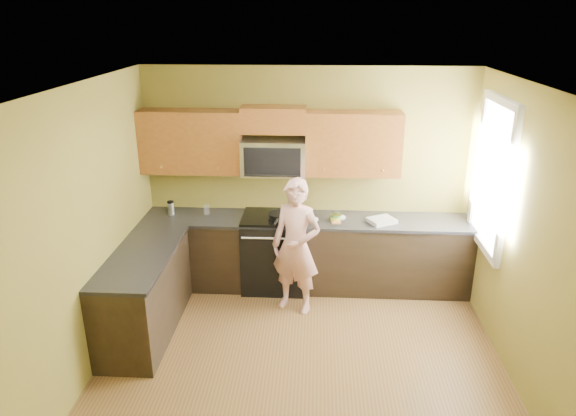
# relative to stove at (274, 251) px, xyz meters

# --- Properties ---
(floor) EXTENTS (4.00, 4.00, 0.00)m
(floor) POSITION_rel_stove_xyz_m (0.40, -1.68, -0.47)
(floor) COLOR brown
(floor) RESTS_ON ground
(ceiling) EXTENTS (4.00, 4.00, 0.00)m
(ceiling) POSITION_rel_stove_xyz_m (0.40, -1.68, 2.23)
(ceiling) COLOR white
(ceiling) RESTS_ON ground
(wall_back) EXTENTS (4.00, 0.00, 4.00)m
(wall_back) POSITION_rel_stove_xyz_m (0.40, 0.32, 0.88)
(wall_back) COLOR olive
(wall_back) RESTS_ON ground
(wall_front) EXTENTS (4.00, 0.00, 4.00)m
(wall_front) POSITION_rel_stove_xyz_m (0.40, -3.67, 0.88)
(wall_front) COLOR olive
(wall_front) RESTS_ON ground
(wall_left) EXTENTS (0.00, 4.00, 4.00)m
(wall_left) POSITION_rel_stove_xyz_m (-1.60, -1.68, 0.88)
(wall_left) COLOR olive
(wall_left) RESTS_ON ground
(wall_right) EXTENTS (0.00, 4.00, 4.00)m
(wall_right) POSITION_rel_stove_xyz_m (2.40, -1.68, 0.88)
(wall_right) COLOR olive
(wall_right) RESTS_ON ground
(cabinet_back_run) EXTENTS (4.00, 0.60, 0.88)m
(cabinet_back_run) POSITION_rel_stove_xyz_m (0.40, 0.02, -0.03)
(cabinet_back_run) COLOR black
(cabinet_back_run) RESTS_ON floor
(cabinet_left_run) EXTENTS (0.60, 1.60, 0.88)m
(cabinet_left_run) POSITION_rel_stove_xyz_m (-1.30, -1.08, -0.03)
(cabinet_left_run) COLOR black
(cabinet_left_run) RESTS_ON floor
(countertop_back) EXTENTS (4.00, 0.62, 0.04)m
(countertop_back) POSITION_rel_stove_xyz_m (0.40, 0.01, 0.43)
(countertop_back) COLOR black
(countertop_back) RESTS_ON cabinet_back_run
(countertop_left) EXTENTS (0.62, 1.60, 0.04)m
(countertop_left) POSITION_rel_stove_xyz_m (-1.29, -1.08, 0.43)
(countertop_left) COLOR black
(countertop_left) RESTS_ON cabinet_left_run
(stove) EXTENTS (0.76, 0.65, 0.95)m
(stove) POSITION_rel_stove_xyz_m (0.00, 0.00, 0.00)
(stove) COLOR black
(stove) RESTS_ON floor
(microwave) EXTENTS (0.76, 0.40, 0.42)m
(microwave) POSITION_rel_stove_xyz_m (0.00, 0.12, 0.97)
(microwave) COLOR silver
(microwave) RESTS_ON wall_back
(upper_cab_left) EXTENTS (1.22, 0.33, 0.75)m
(upper_cab_left) POSITION_rel_stove_xyz_m (-0.99, 0.16, 0.97)
(upper_cab_left) COLOR brown
(upper_cab_left) RESTS_ON wall_back
(upper_cab_right) EXTENTS (1.12, 0.33, 0.75)m
(upper_cab_right) POSITION_rel_stove_xyz_m (0.94, 0.16, 0.97)
(upper_cab_right) COLOR brown
(upper_cab_right) RESTS_ON wall_back
(upper_cab_over_mw) EXTENTS (0.76, 0.33, 0.30)m
(upper_cab_over_mw) POSITION_rel_stove_xyz_m (0.00, 0.16, 1.62)
(upper_cab_over_mw) COLOR brown
(upper_cab_over_mw) RESTS_ON wall_back
(window) EXTENTS (0.06, 1.06, 1.66)m
(window) POSITION_rel_stove_xyz_m (2.38, -0.48, 1.17)
(window) COLOR white
(window) RESTS_ON wall_right
(woman) EXTENTS (0.68, 0.56, 1.58)m
(woman) POSITION_rel_stove_xyz_m (0.30, -0.53, 0.32)
(woman) COLOR #E87574
(woman) RESTS_ON floor
(frying_pan) EXTENTS (0.36, 0.54, 0.07)m
(frying_pan) POSITION_rel_stove_xyz_m (0.09, -0.05, 0.47)
(frying_pan) COLOR black
(frying_pan) RESTS_ON stove
(butter_tub) EXTENTS (0.15, 0.15, 0.10)m
(butter_tub) POSITION_rel_stove_xyz_m (0.76, -0.03, 0.45)
(butter_tub) COLOR #F5F140
(butter_tub) RESTS_ON countertop_back
(toast_slice) EXTENTS (0.11, 0.11, 0.01)m
(toast_slice) POSITION_rel_stove_xyz_m (0.76, -0.10, 0.45)
(toast_slice) COLOR #B27F47
(toast_slice) RESTS_ON countertop_back
(napkin_a) EXTENTS (0.13, 0.14, 0.06)m
(napkin_a) POSITION_rel_stove_xyz_m (0.49, -0.09, 0.48)
(napkin_a) COLOR silver
(napkin_a) RESTS_ON countertop_back
(napkin_b) EXTENTS (0.14, 0.15, 0.07)m
(napkin_b) POSITION_rel_stove_xyz_m (0.82, -0.01, 0.48)
(napkin_b) COLOR silver
(napkin_b) RESTS_ON countertop_back
(dish_towel) EXTENTS (0.38, 0.35, 0.05)m
(dish_towel) POSITION_rel_stove_xyz_m (1.30, -0.06, 0.47)
(dish_towel) COLOR white
(dish_towel) RESTS_ON countertop_back
(travel_mug) EXTENTS (0.10, 0.10, 0.17)m
(travel_mug) POSITION_rel_stove_xyz_m (-1.28, 0.06, 0.45)
(travel_mug) COLOR silver
(travel_mug) RESTS_ON countertop_back
(glass_c) EXTENTS (0.07, 0.07, 0.12)m
(glass_c) POSITION_rel_stove_xyz_m (-0.84, 0.10, 0.51)
(glass_c) COLOR silver
(glass_c) RESTS_ON countertop_back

